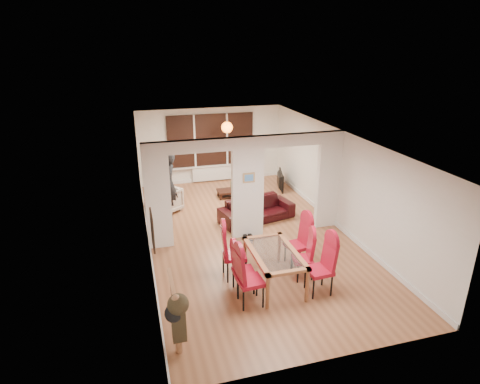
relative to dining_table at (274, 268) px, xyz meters
name	(u,v)px	position (x,y,z in m)	size (l,w,h in m)	color
floor	(247,235)	(0.11, 2.27, -0.37)	(5.00, 9.00, 0.01)	#955D3C
room_walls	(248,188)	(0.11, 2.27, 0.93)	(5.00, 9.00, 2.60)	silver
divider_wall	(248,188)	(0.11, 2.27, 0.93)	(5.00, 0.18, 2.60)	white
bay_window_blinds	(211,140)	(0.11, 6.71, 1.13)	(3.00, 0.08, 1.80)	black
radiator	(212,173)	(0.11, 6.67, -0.07)	(1.40, 0.08, 0.50)	white
pendant_light	(227,127)	(0.41, 5.57, 1.78)	(0.36, 0.36, 0.36)	orange
stair_newel	(174,305)	(-2.14, -0.93, 0.18)	(0.40, 1.20, 1.10)	#A5704B
wall_poster	(152,230)	(-2.36, -0.13, 1.23)	(0.04, 0.52, 0.67)	gray
pillar_photo	(249,178)	(0.11, 2.17, 1.23)	(0.30, 0.03, 0.25)	#4C8CD8
dining_table	(274,268)	(0.00, 0.00, 0.00)	(0.90, 1.59, 0.75)	brown
dining_chair_la	(251,277)	(-0.66, -0.50, 0.21)	(0.46, 0.46, 1.16)	maroon
dining_chair_lb	(244,268)	(-0.67, -0.07, 0.14)	(0.41, 0.41, 1.04)	maroon
dining_chair_lc	(234,252)	(-0.71, 0.49, 0.22)	(0.47, 0.47, 1.18)	maroon
dining_chair_ra	(319,266)	(0.75, -0.51, 0.21)	(0.47, 0.47, 1.16)	maroon
dining_chair_rb	(303,256)	(0.66, 0.07, 0.13)	(0.41, 0.41, 1.02)	maroon
dining_chair_rc	(297,242)	(0.74, 0.58, 0.19)	(0.45, 0.45, 1.13)	maroon
sofa	(257,210)	(0.63, 3.11, -0.07)	(2.09, 0.82, 0.61)	black
armchair	(165,200)	(-1.77, 4.38, -0.01)	(0.80, 0.77, 0.72)	#BDAFA0
person	(169,184)	(-1.66, 4.16, 0.54)	(0.44, 0.67, 1.83)	black
television	(278,180)	(2.11, 5.34, -0.07)	(0.14, 1.04, 0.60)	black
coffee_table	(234,193)	(0.47, 5.03, -0.25)	(1.03, 0.52, 0.24)	black
bottle	(232,185)	(0.44, 5.14, -0.01)	(0.07, 0.07, 0.26)	#143F19
bowl	(236,187)	(0.57, 5.13, -0.11)	(0.24, 0.24, 0.06)	black
shoes	(248,238)	(0.07, 2.03, -0.33)	(0.22, 0.24, 0.09)	black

